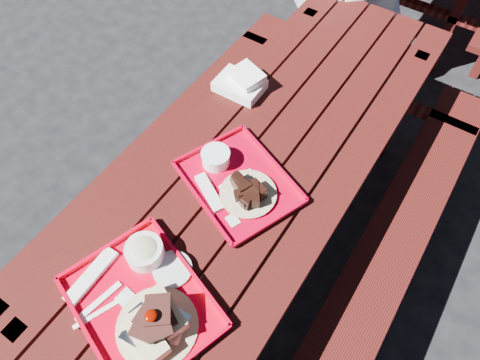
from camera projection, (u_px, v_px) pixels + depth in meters
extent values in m
plane|color=black|center=(255.00, 245.00, 2.29)|extent=(60.00, 60.00, 0.00)
cube|color=#43120D|center=(200.00, 134.00, 1.78)|extent=(0.14, 2.40, 0.04)
cube|color=#43120D|center=(230.00, 150.00, 1.73)|extent=(0.14, 2.40, 0.04)
cube|color=#43120D|center=(261.00, 166.00, 1.69)|extent=(0.14, 2.40, 0.04)
cube|color=#43120D|center=(294.00, 184.00, 1.64)|extent=(0.14, 2.40, 0.04)
cube|color=#43120D|center=(329.00, 203.00, 1.59)|extent=(0.14, 2.40, 0.04)
cube|color=#43120D|center=(159.00, 149.00, 2.11)|extent=(0.25, 2.40, 0.04)
cube|color=#43120D|center=(47.00, 303.00, 1.91)|extent=(0.06, 0.06, 0.42)
cube|color=#43120D|center=(250.00, 82.00, 2.69)|extent=(0.06, 0.06, 0.42)
cube|color=#43120D|center=(377.00, 272.00, 1.76)|extent=(0.25, 2.40, 0.04)
cube|color=#43120D|center=(429.00, 165.00, 2.33)|extent=(0.06, 0.06, 0.42)
cube|color=#43120D|center=(57.00, 355.00, 1.63)|extent=(0.06, 0.06, 0.75)
cube|color=#43120D|center=(302.00, 68.00, 2.52)|extent=(0.06, 0.06, 0.75)
cube|color=#43120D|center=(398.00, 110.00, 2.33)|extent=(0.06, 0.06, 0.75)
cube|color=#43120D|center=(350.00, 81.00, 2.38)|extent=(1.40, 0.06, 0.04)
cube|color=#43120D|center=(450.00, 25.00, 2.74)|extent=(0.06, 0.06, 0.75)
cube|color=#43120D|center=(409.00, 2.00, 2.79)|extent=(1.40, 0.06, 0.04)
cube|color=red|center=(142.00, 303.00, 1.36)|extent=(0.55, 0.49, 0.01)
cube|color=red|center=(188.00, 268.00, 1.41)|extent=(0.44, 0.16, 0.02)
cube|color=red|center=(89.00, 338.00, 1.28)|extent=(0.44, 0.16, 0.02)
cube|color=red|center=(106.00, 248.00, 1.45)|extent=(0.13, 0.34, 0.02)
cylinder|color=tan|center=(157.00, 326.00, 1.31)|extent=(0.25, 0.25, 0.01)
cube|color=beige|center=(146.00, 336.00, 1.26)|extent=(0.17, 0.12, 0.05)
cube|color=beige|center=(164.00, 312.00, 1.30)|extent=(0.17, 0.12, 0.05)
ellipsoid|color=#590800|center=(150.00, 314.00, 1.20)|extent=(0.04, 0.04, 0.02)
cylinder|color=silver|center=(145.00, 252.00, 1.41)|extent=(0.13, 0.13, 0.06)
ellipsoid|color=#BFBD92|center=(144.00, 250.00, 1.40)|extent=(0.11, 0.11, 0.05)
cylinder|color=silver|center=(172.00, 269.00, 1.41)|extent=(0.13, 0.13, 0.01)
cube|color=white|center=(91.00, 276.00, 1.39)|extent=(0.05, 0.21, 0.02)
cube|color=white|center=(99.00, 302.00, 1.35)|extent=(0.05, 0.17, 0.01)
cube|color=white|center=(100.00, 312.00, 1.33)|extent=(0.08, 0.17, 0.01)
cube|color=silver|center=(126.00, 298.00, 1.36)|extent=(0.06, 0.06, 0.00)
cube|color=#B7001F|center=(238.00, 183.00, 1.61)|extent=(0.51, 0.46, 0.01)
cube|color=#B7001F|center=(273.00, 162.00, 1.65)|extent=(0.39, 0.17, 0.02)
cube|color=#B7001F|center=(201.00, 202.00, 1.55)|extent=(0.39, 0.17, 0.02)
cube|color=#B7001F|center=(271.00, 223.00, 1.50)|extent=(0.14, 0.31, 0.02)
cube|color=#B7001F|center=(209.00, 144.00, 1.70)|extent=(0.14, 0.31, 0.02)
cube|color=silver|center=(245.00, 191.00, 1.58)|extent=(0.19, 0.19, 0.01)
cylinder|color=tan|center=(248.00, 193.00, 1.57)|extent=(0.21, 0.21, 0.01)
cylinder|color=white|center=(216.00, 158.00, 1.64)|extent=(0.11, 0.11, 0.05)
cylinder|color=white|center=(215.00, 154.00, 1.61)|extent=(0.11, 0.11, 0.01)
cube|color=white|center=(209.00, 192.00, 1.57)|extent=(0.17, 0.12, 0.01)
cube|color=silver|center=(233.00, 220.00, 1.52)|extent=(0.06, 0.05, 0.00)
cube|color=white|center=(240.00, 85.00, 1.88)|extent=(0.21, 0.15, 0.05)
cube|color=white|center=(247.00, 76.00, 1.85)|extent=(0.17, 0.15, 0.04)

